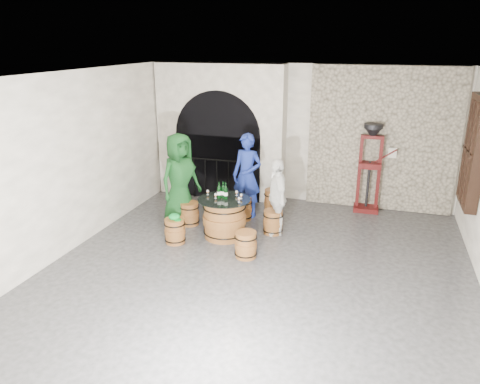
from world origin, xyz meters
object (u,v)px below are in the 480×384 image
(barrel_table, at_px, (225,218))
(barrel_stool_near_left, at_px, (175,231))
(barrel_stool_far, at_px, (243,209))
(wine_bottle_center, at_px, (226,192))
(side_barrel, at_px, (273,202))
(wine_bottle_left, at_px, (219,192))
(corking_press, at_px, (370,161))
(barrel_stool_right, at_px, (273,222))
(person_white, at_px, (277,197))
(barrel_stool_near_right, at_px, (246,245))
(barrel_stool_left, at_px, (190,214))
(person_green, at_px, (180,179))
(wine_bottle_right, at_px, (223,191))
(person_blue, at_px, (247,176))

(barrel_table, xyz_separation_m, barrel_stool_near_left, (-0.81, -0.55, -0.15))
(barrel_stool_far, xyz_separation_m, wine_bottle_center, (-0.04, -0.97, 0.68))
(barrel_table, bearing_deg, side_barrel, 66.78)
(wine_bottle_center, bearing_deg, barrel_stool_near_left, -146.46)
(wine_bottle_left, distance_m, corking_press, 3.56)
(barrel_stool_right, xyz_separation_m, side_barrel, (-0.24, 1.02, 0.04))
(person_white, bearing_deg, barrel_stool_far, -145.94)
(barrel_stool_near_right, bearing_deg, barrel_stool_far, 108.87)
(wine_bottle_left, height_order, wine_bottle_center, same)
(barrel_table, bearing_deg, barrel_stool_left, 157.86)
(barrel_table, height_order, barrel_stool_right, barrel_table)
(barrel_table, relative_size, person_white, 0.67)
(person_green, distance_m, wine_bottle_right, 1.17)
(barrel_stool_far, relative_size, wine_bottle_right, 1.49)
(wine_bottle_center, xyz_separation_m, wine_bottle_right, (-0.07, 0.04, 0.00))
(barrel_stool_near_right, relative_size, wine_bottle_right, 1.49)
(barrel_stool_near_left, xyz_separation_m, wine_bottle_left, (0.70, 0.56, 0.68))
(person_white, bearing_deg, corking_press, 112.11)
(barrel_table, distance_m, person_white, 1.11)
(barrel_stool_left, xyz_separation_m, person_green, (-0.23, 0.09, 0.72))
(barrel_stool_near_right, height_order, side_barrel, side_barrel)
(wine_bottle_left, xyz_separation_m, wine_bottle_right, (0.07, 0.04, 0.00))
(person_green, distance_m, person_white, 2.07)
(barrel_stool_far, relative_size, barrel_stool_right, 1.00)
(barrel_table, distance_m, wine_bottle_left, 0.54)
(barrel_stool_far, height_order, person_white, person_white)
(person_green, bearing_deg, barrel_table, -85.91)
(barrel_stool_far, bearing_deg, barrel_stool_left, -148.16)
(barrel_stool_right, distance_m, barrel_stool_near_left, 1.95)
(wine_bottle_right, relative_size, corking_press, 0.16)
(barrel_stool_far, bearing_deg, person_green, -157.04)
(barrel_table, distance_m, barrel_stool_left, 0.99)
(barrel_stool_near_right, relative_size, person_white, 0.31)
(barrel_stool_far, bearing_deg, wine_bottle_left, -100.74)
(wine_bottle_center, height_order, corking_press, corking_press)
(person_green, xyz_separation_m, person_white, (2.06, 0.02, -0.19))
(person_green, height_order, wine_bottle_left, person_green)
(barrel_stool_right, height_order, wine_bottle_right, wine_bottle_right)
(barrel_stool_left, relative_size, wine_bottle_left, 1.49)
(barrel_stool_right, height_order, barrel_stool_near_left, same)
(barrel_stool_left, xyz_separation_m, barrel_stool_right, (1.77, 0.08, 0.00))
(person_green, bearing_deg, side_barrel, -34.08)
(barrel_stool_right, distance_m, wine_bottle_center, 1.17)
(wine_bottle_center, height_order, wine_bottle_right, same)
(barrel_stool_far, distance_m, wine_bottle_left, 1.19)
(person_white, height_order, wine_bottle_center, person_white)
(barrel_stool_near_left, distance_m, corking_press, 4.54)
(barrel_table, distance_m, barrel_stool_right, 0.99)
(barrel_stool_near_left, height_order, person_white, person_white)
(person_white, bearing_deg, person_blue, -157.83)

